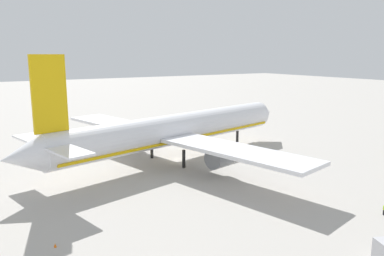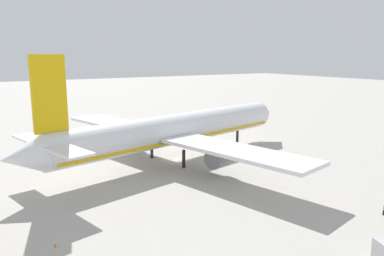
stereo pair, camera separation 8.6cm
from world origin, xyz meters
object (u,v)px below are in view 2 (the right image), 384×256
object	(u,v)px
traffic_cone_0	(250,126)
traffic_cone_1	(55,245)
baggage_cart_0	(221,114)
ground_worker_1	(384,210)
airliner	(173,130)

from	to	relation	value
traffic_cone_0	traffic_cone_1	distance (m)	88.40
traffic_cone_0	traffic_cone_1	xyz separation A→B (m)	(-73.26, -49.46, 0.00)
baggage_cart_0	traffic_cone_1	world-z (taller)	baggage_cart_0
ground_worker_1	traffic_cone_1	size ratio (longest dim) A/B	3.06
airliner	baggage_cart_0	world-z (taller)	airliner
ground_worker_1	traffic_cone_1	xyz separation A→B (m)	(-44.00, 15.76, -0.58)
baggage_cart_0	traffic_cone_0	xyz separation A→B (m)	(-4.41, -22.44, -0.47)
airliner	traffic_cone_1	bearing A→B (deg)	-139.88
baggage_cart_0	traffic_cone_0	distance (m)	22.87
baggage_cart_0	airliner	bearing A→B (deg)	-135.52
airliner	baggage_cart_0	size ratio (longest dim) A/B	21.17
baggage_cart_0	traffic_cone_1	size ratio (longest dim) A/B	6.30
traffic_cone_1	traffic_cone_0	bearing A→B (deg)	34.02
baggage_cart_0	traffic_cone_0	bearing A→B (deg)	-101.12
ground_worker_1	airliner	bearing A→B (deg)	106.64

